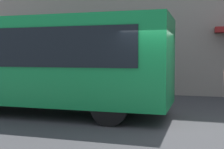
% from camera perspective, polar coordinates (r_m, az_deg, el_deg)
% --- Properties ---
extents(ground_plane, '(60.00, 60.00, 0.00)m').
position_cam_1_polar(ground_plane, '(8.40, 10.96, -9.36)').
color(ground_plane, '#38383A').
extents(red_bus, '(9.05, 2.54, 3.08)m').
position_cam_1_polar(red_bus, '(10.24, -15.04, 2.39)').
color(red_bus, '#0F7238').
rests_on(red_bus, ground_plane).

